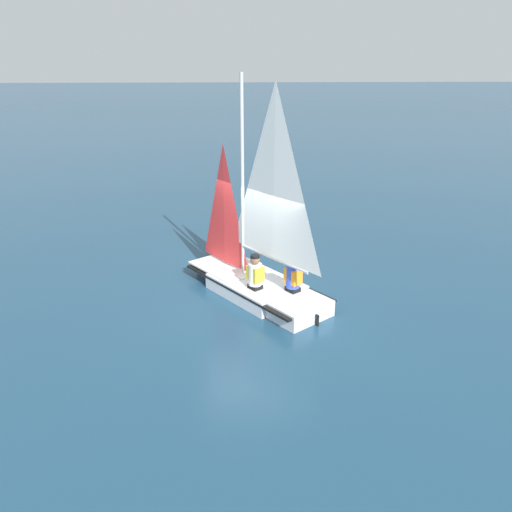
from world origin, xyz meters
The scene contains 4 objects.
ground_plane centered at (0.00, 0.00, 0.00)m, with size 260.00×260.00×0.00m, color navy.
sailboat_main centered at (-0.02, 0.03, 0.74)m, with size 3.37×3.87×4.93m.
sailor_helm centered at (0.05, 0.47, 0.63)m, with size 0.42×0.43×1.16m.
sailor_crew centered at (-0.78, 0.66, 0.62)m, with size 0.42×0.43×1.16m.
Camera 1 is at (0.65, 10.65, 5.12)m, focal length 35.00 mm.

